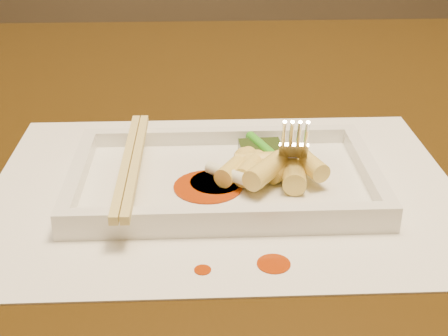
{
  "coord_description": "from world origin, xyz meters",
  "views": [
    {
      "loc": [
        0.06,
        -0.61,
        1.01
      ],
      "look_at": [
        0.08,
        -0.14,
        0.77
      ],
      "focal_mm": 50.0,
      "sensor_mm": 36.0,
      "label": 1
    }
  ],
  "objects_px": {
    "chopstick_a": "(127,162)",
    "fork": "(307,88)",
    "plate_base": "(224,182)",
    "placemat": "(224,187)",
    "table": "(147,207)"
  },
  "relations": [
    {
      "from": "chopstick_a",
      "to": "fork",
      "type": "xyz_separation_m",
      "value": [
        0.15,
        0.02,
        0.06
      ]
    },
    {
      "from": "plate_base",
      "to": "chopstick_a",
      "type": "bearing_deg",
      "value": 180.0
    },
    {
      "from": "plate_base",
      "to": "placemat",
      "type": "bearing_deg",
      "value": 0.0
    },
    {
      "from": "plate_base",
      "to": "table",
      "type": "bearing_deg",
      "value": 119.73
    },
    {
      "from": "chopstick_a",
      "to": "plate_base",
      "type": "bearing_deg",
      "value": 0.0
    },
    {
      "from": "table",
      "to": "placemat",
      "type": "distance_m",
      "value": 0.19
    },
    {
      "from": "table",
      "to": "placemat",
      "type": "relative_size",
      "value": 3.5
    },
    {
      "from": "plate_base",
      "to": "chopstick_a",
      "type": "xyz_separation_m",
      "value": [
        -0.08,
        0.0,
        0.02
      ]
    },
    {
      "from": "placemat",
      "to": "fork",
      "type": "relative_size",
      "value": 2.86
    },
    {
      "from": "plate_base",
      "to": "fork",
      "type": "height_order",
      "value": "fork"
    },
    {
      "from": "table",
      "to": "chopstick_a",
      "type": "relative_size",
      "value": 7.41
    },
    {
      "from": "plate_base",
      "to": "chopstick_a",
      "type": "height_order",
      "value": "chopstick_a"
    },
    {
      "from": "table",
      "to": "chopstick_a",
      "type": "distance_m",
      "value": 0.19
    },
    {
      "from": "chopstick_a",
      "to": "placemat",
      "type": "bearing_deg",
      "value": 0.0
    },
    {
      "from": "fork",
      "to": "table",
      "type": "bearing_deg",
      "value": 140.59
    }
  ]
}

